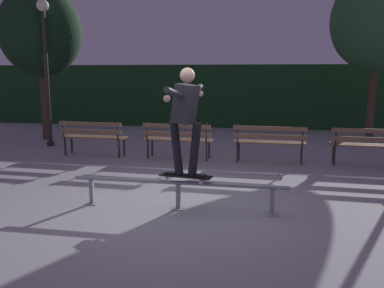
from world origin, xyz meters
The scene contains 12 objects.
ground_plane centered at (0.00, 0.00, 0.00)m, with size 90.00×90.00×0.00m, color #99999E.
hedge_backdrop centered at (0.00, 9.74, 1.14)m, with size 24.00×1.20×2.29m, color #193D1E.
grind_rail centered at (0.00, -0.10, 0.32)m, with size 3.23×0.18×0.43m.
skateboard centered at (0.11, -0.10, 0.51)m, with size 0.80×0.32×0.09m.
skateboarder centered at (0.11, -0.10, 1.44)m, with size 0.63×1.39×1.56m.
park_bench_leftmost centered at (-2.90, 3.39, 0.54)m, with size 1.62×0.48×0.88m.
park_bench_left_center centered at (-0.80, 3.39, 0.54)m, with size 1.62×0.48×0.88m.
park_bench_right_center centered at (1.31, 3.39, 0.54)m, with size 1.62×0.48×0.88m.
park_bench_rightmost centered at (3.41, 3.39, 0.54)m, with size 1.62×0.48×0.88m.
tree_far_right centered at (4.25, 7.23, 3.46)m, with size 2.62×2.62×4.92m.
tree_far_left centered at (-5.37, 5.54, 3.18)m, with size 2.37×2.37×4.49m.
lamp_post_left centered at (-4.65, 4.49, 2.48)m, with size 0.32×0.32×3.90m.
Camera 1 is at (1.30, -5.89, 2.01)m, focal length 38.78 mm.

